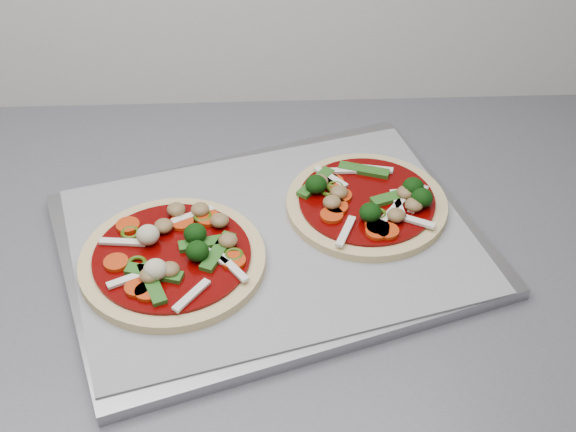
{
  "coord_description": "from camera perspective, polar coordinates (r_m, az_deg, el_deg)",
  "views": [
    {
      "loc": [
        0.54,
        0.68,
        1.49
      ],
      "look_at": [
        0.56,
        1.33,
        0.93
      ],
      "focal_mm": 50.0,
      "sensor_mm": 36.0,
      "label": 1
    }
  ],
  "objects": [
    {
      "name": "pizza_right",
      "position": [
        0.88,
        5.63,
        1.0
      ],
      "size": [
        0.25,
        0.25,
        0.03
      ],
      "rotation": [
        0.0,
        0.0,
        0.59
      ],
      "color": "#CCB87B",
      "rests_on": "parchment"
    },
    {
      "name": "pizza_left",
      "position": [
        0.82,
        -8.13,
        -2.89
      ],
      "size": [
        0.23,
        0.23,
        0.03
      ],
      "rotation": [
        0.0,
        0.0,
        0.22
      ],
      "color": "#CCB87B",
      "rests_on": "parchment"
    },
    {
      "name": "parchment",
      "position": [
        0.85,
        -1.14,
        -1.65
      ],
      "size": [
        0.48,
        0.4,
        0.0
      ],
      "primitive_type": "cube",
      "rotation": [
        0.0,
        0.0,
        0.27
      ],
      "color": "gray",
      "rests_on": "baking_tray"
    },
    {
      "name": "baking_tray",
      "position": [
        0.86,
        -1.13,
        -2.05
      ],
      "size": [
        0.51,
        0.44,
        0.01
      ],
      "primitive_type": "cube",
      "rotation": [
        0.0,
        0.0,
        0.32
      ],
      "color": "#9D9CA2",
      "rests_on": "countertop"
    }
  ]
}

